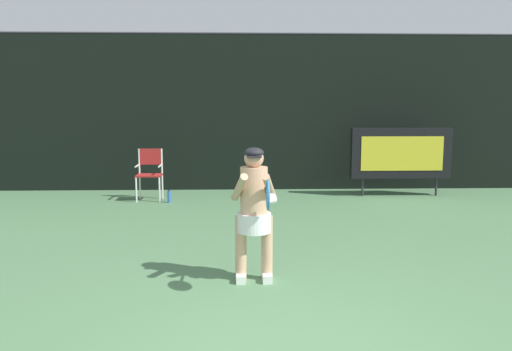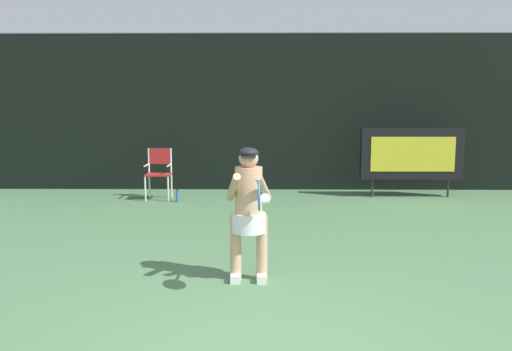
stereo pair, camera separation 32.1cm
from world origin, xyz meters
The scene contains 6 objects.
backdrop_screen centered at (0.00, 8.50, 1.81)m, with size 18.00×0.12×3.66m.
scoreboard centered at (3.23, 7.47, 0.95)m, with size 2.20×0.21×1.50m.
umpire_chair centered at (-2.21, 7.16, 0.62)m, with size 0.52×0.44×1.08m.
water_bottle centered at (-1.77, 6.83, 0.12)m, with size 0.07×0.07×0.27m.
tennis_player centered at (-0.16, 2.04, 0.85)m, with size 0.53×0.60×1.53m.
tennis_racket centered at (-0.03, 1.45, 1.10)m, with size 0.03×0.60×0.31m.
Camera 2 is at (-0.00, -3.69, 2.01)m, focal length 36.19 mm.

